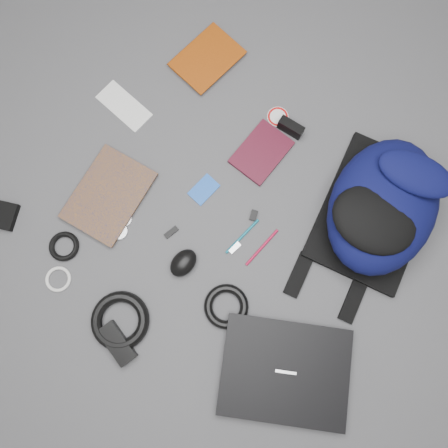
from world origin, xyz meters
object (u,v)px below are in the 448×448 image
Objects in this scene: backpack at (383,206)px; laptop at (285,371)px; comic_book at (82,180)px; power_brick at (117,343)px; pouch at (2,215)px; dvd_case at (261,152)px; mouse at (183,263)px; textbook_red at (190,43)px; compact_camera at (291,128)px.

backpack reaches higher than laptop.
comic_book is 2.13× the size of power_brick.
backpack is 5.54× the size of pouch.
backpack is 0.89m from power_brick.
comic_book is 1.49× the size of dvd_case.
laptop is at bearing 5.92° from pouch.
textbook_red is at bearing 130.03° from mouse.
textbook_red is 1.69× the size of power_brick.
power_brick is (0.39, -0.94, 0.00)m from textbook_red.
laptop is 1.68× the size of textbook_red.
mouse is 0.73× the size of power_brick.
comic_book is 0.70m from compact_camera.
backpack is 3.69× the size of power_brick.
pouch is at bearing 159.78° from laptop.
comic_book is at bearing 145.20° from laptop.
pouch reaches higher than dvd_case.
pouch is (-0.57, -0.64, 0.00)m from dvd_case.
comic_book is at bearing -132.72° from compact_camera.
power_brick is at bearing -87.33° from dvd_case.
power_brick is (-0.46, -0.21, -0.00)m from laptop.
mouse is (0.43, -0.04, 0.01)m from comic_book.
dvd_case is (-0.40, -0.03, -0.09)m from backpack.
compact_camera is at bearing 51.49° from pouch.
laptop is at bearing -96.08° from backpack.
comic_book reaches higher than dvd_case.
laptop is at bearing 43.46° from power_brick.
mouse is (-0.43, 0.09, 0.01)m from laptop.
backpack is at bearing 66.55° from laptop.
laptop is 0.87m from comic_book.
backpack is at bearing 8.78° from dvd_case.
laptop is at bearing -60.09° from compact_camera.
pouch is at bearing -129.76° from compact_camera.
dvd_case is at bearing 175.27° from backpack.
dvd_case is 1.96× the size of mouse.
mouse is at bearing -139.58° from backpack.
pouch is at bearing -125.15° from comic_book.
pouch is (-0.97, -0.67, -0.09)m from backpack.
compact_camera is at bearing 95.02° from laptop.
power_brick is at bearing 178.89° from laptop.
pouch is (-1.00, -0.10, -0.01)m from laptop.
backpack is 2.58× the size of dvd_case.
mouse is at bearing -46.10° from textbook_red.
power_brick is (-0.06, -0.87, -0.01)m from compact_camera.
mouse reaches higher than power_brick.
laptop reaches higher than power_brick.
backpack reaches higher than compact_camera.
mouse reaches higher than pouch.
dvd_case is 0.75m from power_brick.
comic_book is (-0.86, 0.13, -0.01)m from laptop.
compact_camera is at bearing 78.09° from dvd_case.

